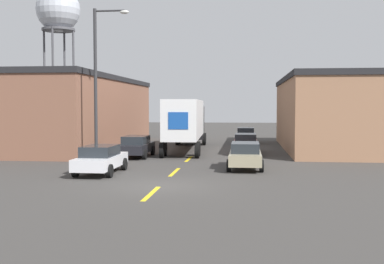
% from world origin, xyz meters
% --- Properties ---
extents(ground_plane, '(160.00, 160.00, 0.00)m').
position_xyz_m(ground_plane, '(0.00, 0.00, 0.00)').
color(ground_plane, '#3D3A38').
extents(road_centerline, '(0.20, 15.58, 0.01)m').
position_xyz_m(road_centerline, '(0.00, 4.38, 0.00)').
color(road_centerline, yellow).
rests_on(road_centerline, ground_plane).
extents(warehouse_left, '(11.96, 22.46, 5.91)m').
position_xyz_m(warehouse_left, '(-12.60, 19.43, 2.96)').
color(warehouse_left, brown).
rests_on(warehouse_left, ground_plane).
extents(warehouse_right, '(8.66, 18.60, 5.76)m').
position_xyz_m(warehouse_right, '(10.95, 19.07, 2.89)').
color(warehouse_right, '#9E7051').
rests_on(warehouse_right, ground_plane).
extents(semi_truck, '(3.21, 13.88, 3.90)m').
position_xyz_m(semi_truck, '(-0.96, 17.09, 2.34)').
color(semi_truck, black).
rests_on(semi_truck, ground_plane).
extents(parked_car_left_near, '(1.92, 4.49, 1.45)m').
position_xyz_m(parked_car_left_near, '(-3.67, 3.42, 0.76)').
color(parked_car_left_near, silver).
rests_on(parked_car_left_near, ground_plane).
extents(parked_car_right_near, '(1.92, 4.49, 1.45)m').
position_xyz_m(parked_car_right_near, '(3.67, 6.18, 0.76)').
color(parked_car_right_near, tan).
rests_on(parked_car_right_near, ground_plane).
extents(parked_car_right_far, '(1.92, 4.49, 1.45)m').
position_xyz_m(parked_car_right_far, '(3.67, 24.76, 0.76)').
color(parked_car_right_far, silver).
rests_on(parked_car_right_far, ground_plane).
extents(parked_car_left_far, '(1.92, 4.49, 1.45)m').
position_xyz_m(parked_car_left_far, '(-3.67, 11.39, 0.76)').
color(parked_car_left_far, black).
rests_on(parked_car_left_far, ground_plane).
extents(parked_car_right_mid, '(1.92, 4.49, 1.45)m').
position_xyz_m(parked_car_right_mid, '(3.67, 14.70, 0.76)').
color(parked_car_right_mid, maroon).
rests_on(parked_car_right_mid, ground_plane).
extents(water_tower, '(5.74, 5.74, 19.01)m').
position_xyz_m(water_tower, '(-21.00, 41.27, 15.87)').
color(water_tower, '#47474C').
rests_on(water_tower, ground_plane).
extents(street_lamp, '(2.22, 0.32, 9.35)m').
position_xyz_m(street_lamp, '(-5.25, 8.28, 5.31)').
color(street_lamp, '#2D2D30').
rests_on(street_lamp, ground_plane).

